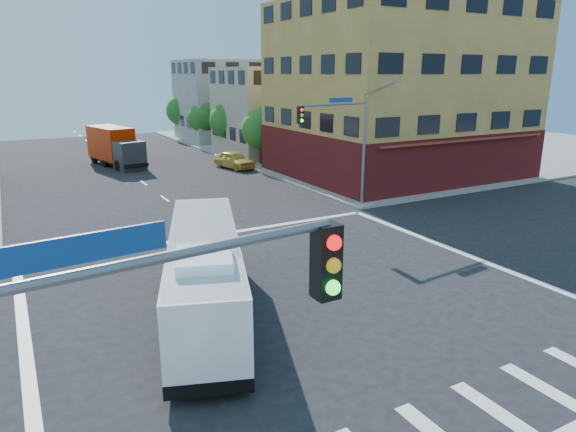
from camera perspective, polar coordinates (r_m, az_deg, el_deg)
ground at (r=19.88m, az=1.75°, el=-9.47°), size 120.00×120.00×0.00m
sidewalk_ne at (r=67.61m, az=12.40°, el=8.17°), size 50.00×50.00×0.15m
corner_building_ne at (r=44.84m, az=12.09°, el=12.04°), size 18.10×15.44×14.00m
building_east_near at (r=56.09m, az=-0.96°, el=11.61°), size 12.06×10.06×9.00m
building_east_far at (r=68.72m, az=-6.58°, el=12.67°), size 12.06×10.06×10.00m
signal_mast_ne at (r=32.04m, az=6.22°, el=9.36°), size 7.91×1.13×8.07m
street_tree_a at (r=48.49m, az=-2.94°, el=9.88°), size 3.60×3.60×5.53m
street_tree_b at (r=55.75m, az=-6.61°, el=10.71°), size 3.80×3.80×5.79m
street_tree_c at (r=63.23m, az=-9.43°, el=10.91°), size 3.40×3.40×5.29m
street_tree_d at (r=70.77m, az=-11.68°, el=11.63°), size 4.00×4.00×6.03m
transit_bus at (r=18.56m, az=-9.21°, el=-6.16°), size 5.88×11.22×3.28m
box_truck at (r=50.68m, az=-18.61°, el=7.22°), size 4.03×8.24×3.57m
parked_car at (r=47.32m, az=-6.01°, el=6.24°), size 2.78×4.86×1.56m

